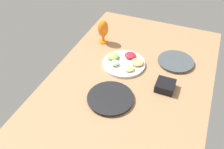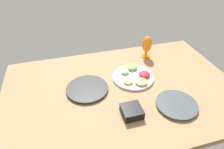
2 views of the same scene
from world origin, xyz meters
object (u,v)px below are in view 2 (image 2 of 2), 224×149
(dinner_plate_left, at_px, (87,89))
(dinner_plate_right, at_px, (176,105))
(fruit_platter, at_px, (134,76))
(square_bowl_black, at_px, (132,111))
(hurricane_glass_orange, at_px, (147,45))

(dinner_plate_left, bearing_deg, dinner_plate_right, -30.26)
(fruit_platter, distance_m, square_bowl_black, 0.35)
(dinner_plate_left, relative_size, dinner_plate_right, 1.12)
(fruit_platter, xyz_separation_m, hurricane_glass_orange, (0.20, 0.25, 0.10))
(dinner_plate_right, distance_m, fruit_platter, 0.37)
(dinner_plate_left, distance_m, hurricane_glass_orange, 0.63)
(dinner_plate_left, bearing_deg, hurricane_glass_orange, 27.59)
(dinner_plate_right, xyz_separation_m, hurricane_glass_orange, (0.05, 0.58, 0.10))
(hurricane_glass_orange, relative_size, square_bowl_black, 1.64)
(fruit_platter, xyz_separation_m, square_bowl_black, (-0.14, -0.33, 0.01))
(hurricane_glass_orange, bearing_deg, square_bowl_black, -120.60)
(dinner_plate_right, height_order, square_bowl_black, square_bowl_black)
(fruit_platter, distance_m, hurricane_glass_orange, 0.34)
(dinner_plate_left, xyz_separation_m, fruit_platter, (0.35, 0.04, 0.01))
(dinner_plate_left, bearing_deg, fruit_platter, 6.70)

